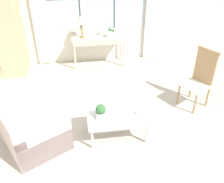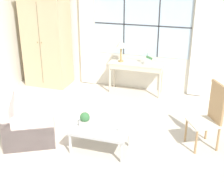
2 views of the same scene
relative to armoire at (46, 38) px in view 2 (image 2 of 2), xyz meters
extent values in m
plane|color=#BCB2A3|center=(2.23, -2.62, -1.17)|extent=(14.00, 14.00, 0.00)
cube|color=silver|center=(2.23, 0.41, 0.23)|extent=(7.20, 0.06, 2.80)
cube|color=silver|center=(2.23, 0.37, 0.36)|extent=(2.23, 0.01, 1.41)
cube|color=#2D2D33|center=(1.83, 0.37, 0.36)|extent=(0.02, 0.02, 1.41)
cube|color=#2D2D33|center=(2.63, 0.37, 0.36)|extent=(0.02, 0.02, 1.41)
cube|color=#2D2D33|center=(2.23, 0.37, 0.36)|extent=(2.23, 0.02, 0.02)
cube|color=white|center=(0.91, 0.33, 0.05)|extent=(0.33, 0.06, 2.39)
cube|color=white|center=(3.55, 0.33, 0.05)|extent=(0.33, 0.06, 2.39)
cube|color=tan|center=(0.00, 0.00, -0.04)|extent=(1.02, 0.65, 2.26)
cube|color=#74644C|center=(0.00, -0.33, -0.08)|extent=(0.01, 0.01, 1.90)
sphere|color=#997F4C|center=(-0.05, -0.34, -0.04)|extent=(0.03, 0.03, 0.03)
sphere|color=#997F4C|center=(0.05, -0.34, -0.04)|extent=(0.03, 0.03, 0.03)
cube|color=beige|center=(2.21, 0.09, -0.46)|extent=(1.25, 0.45, 0.03)
cube|color=beige|center=(2.21, 0.09, -0.52)|extent=(1.20, 0.43, 0.10)
cylinder|color=beige|center=(1.63, -0.09, -0.82)|extent=(0.04, 0.04, 0.69)
cylinder|color=beige|center=(2.79, -0.09, -0.82)|extent=(0.04, 0.04, 0.69)
cylinder|color=beige|center=(1.63, 0.28, -0.82)|extent=(0.04, 0.04, 0.69)
cylinder|color=beige|center=(2.79, 0.28, -0.82)|extent=(0.04, 0.04, 0.69)
cylinder|color=#9E7F47|center=(1.84, 0.08, -0.43)|extent=(0.12, 0.12, 0.02)
cylinder|color=#9E7F47|center=(1.84, 0.08, -0.26)|extent=(0.04, 0.04, 0.31)
cone|color=beige|center=(1.84, 0.08, -0.01)|extent=(0.23, 0.23, 0.19)
cylinder|color=white|center=(2.46, 0.03, -0.38)|extent=(0.16, 0.16, 0.12)
cylinder|color=#336638|center=(2.46, 0.03, -0.16)|extent=(0.01, 0.01, 0.32)
cube|color=#336638|center=(2.51, 0.03, -0.28)|extent=(0.15, 0.02, 0.09)
sphere|color=white|center=(2.43, 0.04, -0.14)|extent=(0.09, 0.09, 0.09)
sphere|color=white|center=(2.46, 0.04, -0.09)|extent=(0.09, 0.09, 0.09)
sphere|color=white|center=(2.49, 0.04, -0.03)|extent=(0.09, 0.09, 0.09)
cube|color=beige|center=(0.97, -2.49, -0.96)|extent=(1.14, 1.16, 0.41)
cube|color=beige|center=(0.67, -2.65, -0.58)|extent=(0.56, 0.85, 0.35)
cube|color=beige|center=(0.80, -2.20, -0.89)|extent=(0.82, 0.57, 0.55)
cube|color=beige|center=(1.13, -2.79, -0.89)|extent=(0.82, 0.57, 0.55)
cube|color=beige|center=(3.80, -1.85, -0.73)|extent=(0.60, 0.60, 0.03)
cube|color=#9E7A51|center=(3.97, -1.76, -0.41)|extent=(0.23, 0.37, 0.61)
cube|color=#9E7A51|center=(3.97, -1.76, -0.09)|extent=(0.25, 0.39, 0.05)
cylinder|color=#9E7A51|center=(3.73, -2.11, -0.96)|extent=(0.04, 0.04, 0.42)
cylinder|color=#9E7A51|center=(3.54, -1.78, -0.96)|extent=(0.04, 0.04, 0.42)
cylinder|color=#9E7A51|center=(4.06, -1.93, -0.96)|extent=(0.04, 0.04, 0.42)
cylinder|color=#9E7A51|center=(3.87, -1.60, -0.96)|extent=(0.04, 0.04, 0.42)
cube|color=silver|center=(2.25, -2.48, -0.77)|extent=(0.95, 0.58, 0.03)
cube|color=#B1B3B8|center=(2.25, -2.48, -0.80)|extent=(0.93, 0.57, 0.04)
cylinder|color=silver|center=(1.82, -2.71, -0.97)|extent=(0.04, 0.04, 0.39)
cylinder|color=silver|center=(2.67, -2.71, -0.97)|extent=(0.04, 0.04, 0.39)
cylinder|color=silver|center=(1.82, -2.24, -0.97)|extent=(0.04, 0.04, 0.39)
cylinder|color=silver|center=(2.67, -2.24, -0.97)|extent=(0.04, 0.04, 0.39)
cube|color=#BCB7AD|center=(1.99, -2.47, -0.71)|extent=(0.15, 0.15, 0.09)
sphere|color=#336638|center=(1.99, -2.47, -0.61)|extent=(0.16, 0.16, 0.16)
cylinder|color=silver|center=(2.58, -2.51, -0.75)|extent=(0.09, 0.09, 0.01)
cylinder|color=white|center=(2.58, -2.51, -0.70)|extent=(0.06, 0.06, 0.08)
cylinder|color=black|center=(2.58, -2.51, -0.66)|extent=(0.00, 0.00, 0.01)
camera|label=1|loc=(1.72, -5.48, 1.70)|focal=40.00mm
camera|label=2|loc=(3.75, -6.56, 1.67)|focal=50.00mm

